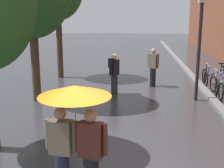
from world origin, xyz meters
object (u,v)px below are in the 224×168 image
(street_lamp_post, at_px, (200,39))
(couple_under_umbrella, at_px, (75,122))
(pedestrian_walking_midground, at_px, (114,73))
(parked_bicycle_8, at_px, (216,76))
(pedestrian_walking_far, at_px, (153,66))
(parked_bicycle_7, at_px, (218,79))

(street_lamp_post, bearing_deg, couple_under_umbrella, -117.75)
(street_lamp_post, xyz_separation_m, pedestrian_walking_midground, (-3.06, 0.62, -1.40))
(parked_bicycle_8, bearing_deg, pedestrian_walking_far, -166.49)
(couple_under_umbrella, bearing_deg, pedestrian_walking_far, 77.59)
(parked_bicycle_8, relative_size, pedestrian_walking_far, 0.65)
(couple_under_umbrella, xyz_separation_m, pedestrian_walking_far, (1.82, 8.27, -0.52))
(parked_bicycle_7, height_order, pedestrian_walking_midground, pedestrian_walking_midground)
(couple_under_umbrella, distance_m, pedestrian_walking_far, 8.49)
(parked_bicycle_7, relative_size, street_lamp_post, 0.28)
(couple_under_umbrella, bearing_deg, parked_bicycle_8, 62.42)
(parked_bicycle_8, bearing_deg, pedestrian_walking_midground, -154.73)
(pedestrian_walking_far, bearing_deg, parked_bicycle_7, 0.14)
(parked_bicycle_7, xyz_separation_m, pedestrian_walking_far, (-2.78, -0.01, 0.51))
(couple_under_umbrella, bearing_deg, pedestrian_walking_midground, 88.20)
(couple_under_umbrella, bearing_deg, street_lamp_post, 62.25)
(street_lamp_post, bearing_deg, parked_bicycle_7, 57.21)
(street_lamp_post, xyz_separation_m, pedestrian_walking_far, (-1.46, 2.04, -1.37))
(couple_under_umbrella, relative_size, pedestrian_walking_midground, 1.27)
(parked_bicycle_7, bearing_deg, couple_under_umbrella, -119.05)
(couple_under_umbrella, relative_size, pedestrian_walking_far, 1.22)
(pedestrian_walking_far, bearing_deg, couple_under_umbrella, -102.41)
(pedestrian_walking_midground, relative_size, pedestrian_walking_far, 0.96)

